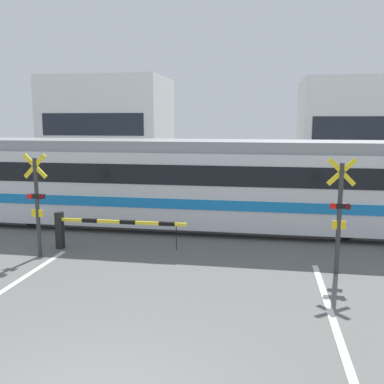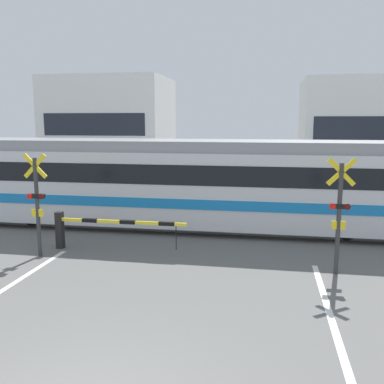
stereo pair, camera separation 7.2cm
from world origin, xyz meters
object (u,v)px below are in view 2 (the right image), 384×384
(crossing_barrier_far, at_px, (280,197))
(crossing_signal_left, at_px, (37,201))
(commuter_train, at_px, (183,181))
(pedestrian, at_px, (194,183))
(crossing_barrier_near, at_px, (92,226))
(crossing_signal_right, at_px, (339,211))

(crossing_barrier_far, distance_m, crossing_signal_left, 9.42)
(commuter_train, relative_size, pedestrian, 10.60)
(pedestrian, bearing_deg, crossing_barrier_far, -24.38)
(crossing_signal_left, bearing_deg, crossing_barrier_near, 33.63)
(crossing_barrier_near, xyz_separation_m, crossing_signal_left, (-1.21, -0.80, 0.86))
(commuter_train, bearing_deg, crossing_signal_left, -129.81)
(commuter_train, bearing_deg, crossing_barrier_near, -123.45)
(crossing_barrier_far, relative_size, pedestrian, 2.37)
(commuter_train, distance_m, crossing_signal_right, 6.05)
(crossing_barrier_near, xyz_separation_m, crossing_barrier_far, (5.46, 5.80, 0.00))
(pedestrian, bearing_deg, crossing_signal_right, -59.09)
(crossing_signal_left, bearing_deg, pedestrian, 70.74)
(crossing_barrier_near, bearing_deg, crossing_barrier_far, 46.74)
(commuter_train, relative_size, crossing_barrier_far, 4.47)
(crossing_barrier_near, distance_m, pedestrian, 7.69)
(crossing_signal_left, xyz_separation_m, crossing_signal_right, (7.87, 0.00, 0.00))
(crossing_barrier_near, bearing_deg, crossing_signal_left, -146.37)
(commuter_train, relative_size, crossing_barrier_near, 4.47)
(commuter_train, height_order, crossing_signal_left, commuter_train)
(commuter_train, bearing_deg, pedestrian, 94.77)
(commuter_train, xyz_separation_m, pedestrian, (-0.37, 4.39, -0.70))
(commuter_train, xyz_separation_m, crossing_barrier_far, (3.40, 2.68, -0.93))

